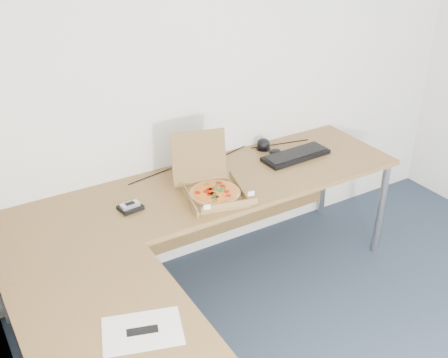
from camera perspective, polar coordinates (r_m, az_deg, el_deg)
desk at (r=2.81m, az=-3.38°, el=-6.58°), size 2.50×2.20×0.73m
pizza_box at (r=3.12m, az=-1.13°, el=-1.11°), size 0.33×0.38×0.33m
drinking_glass at (r=3.48m, az=-2.15°, el=2.69°), size 0.08×0.08×0.13m
keyboard at (r=3.61m, az=7.53°, el=2.46°), size 0.47×0.18×0.03m
mouse at (r=3.64m, az=5.35°, el=2.89°), size 0.10×0.08×0.03m
wallet at (r=3.05m, az=-9.79°, el=-2.98°), size 0.14×0.12×0.02m
phone at (r=3.04m, az=-9.83°, el=-2.71°), size 0.11×0.06×0.02m
paper_sheet at (r=2.29m, az=-8.56°, el=-15.47°), size 0.37×0.31×0.00m
dome_speaker at (r=3.69m, az=4.16°, el=3.74°), size 0.10×0.10×0.08m
cable_bundle at (r=3.56m, az=-0.62°, el=2.17°), size 0.64×0.13×0.01m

